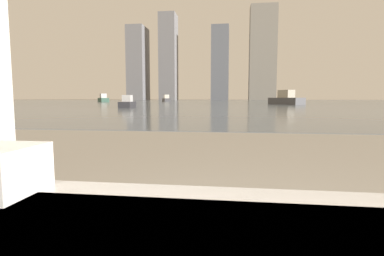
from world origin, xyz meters
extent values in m
cube|color=slate|center=(0.00, 62.00, 0.01)|extent=(180.00, 110.00, 0.01)
cube|color=#4C4C51|center=(6.73, 37.49, 0.41)|extent=(3.91, 4.72, 0.81)
cube|color=#B2A893|center=(6.73, 37.49, 1.28)|extent=(1.93, 2.08, 0.92)
cube|color=#4C4C51|center=(-14.14, 65.33, 0.36)|extent=(2.74, 4.25, 0.70)
cube|color=silver|center=(-14.14, 65.33, 1.12)|extent=(1.48, 1.77, 0.80)
cube|color=#2D2D33|center=(-8.13, 23.66, 0.25)|extent=(1.28, 2.80, 0.47)
cube|color=silver|center=(-8.13, 23.66, 0.75)|extent=(0.80, 1.09, 0.54)
cube|color=#335647|center=(-25.91, 58.81, 0.40)|extent=(3.79, 4.56, 0.78)
cube|color=silver|center=(-25.91, 58.81, 1.24)|extent=(1.87, 2.02, 0.89)
cube|color=slate|center=(-37.29, 118.00, 14.38)|extent=(6.64, 10.61, 28.76)
cube|color=slate|center=(-24.87, 118.00, 16.68)|extent=(6.39, 7.94, 33.36)
cube|color=slate|center=(-4.50, 118.00, 13.89)|extent=(6.47, 10.29, 27.78)
cube|color=gray|center=(11.48, 118.00, 17.51)|extent=(9.87, 7.05, 35.02)
camera|label=1|loc=(0.31, 0.20, 0.78)|focal=28.00mm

